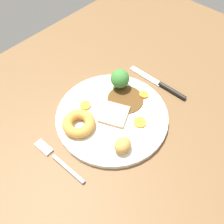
# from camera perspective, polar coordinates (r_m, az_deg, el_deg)

# --- Properties ---
(dining_table) EXTENTS (1.20, 0.84, 0.04)m
(dining_table) POSITION_cam_1_polar(r_m,az_deg,el_deg) (0.65, 1.16, -0.53)
(dining_table) COLOR brown
(dining_table) RESTS_ON ground
(dinner_plate) EXTENTS (0.28, 0.28, 0.01)m
(dinner_plate) POSITION_cam_1_polar(r_m,az_deg,el_deg) (0.62, 0.00, -0.94)
(dinner_plate) COLOR silver
(dinner_plate) RESTS_ON dining_table
(gravy_pool) EXTENTS (0.09, 0.09, 0.00)m
(gravy_pool) POSITION_cam_1_polar(r_m,az_deg,el_deg) (0.64, 3.44, 2.78)
(gravy_pool) COLOR #563819
(gravy_pool) RESTS_ON dinner_plate
(meat_slice_main) EXTENTS (0.09, 0.09, 0.01)m
(meat_slice_main) POSITION_cam_1_polar(r_m,az_deg,el_deg) (0.61, 0.56, -0.55)
(meat_slice_main) COLOR tan
(meat_slice_main) RESTS_ON dinner_plate
(yorkshire_pudding) EXTENTS (0.08, 0.08, 0.02)m
(yorkshire_pudding) POSITION_cam_1_polar(r_m,az_deg,el_deg) (0.59, -7.74, -2.66)
(yorkshire_pudding) COLOR #C68938
(yorkshire_pudding) RESTS_ON dinner_plate
(roast_potato_left) EXTENTS (0.04, 0.04, 0.03)m
(roast_potato_left) POSITION_cam_1_polar(r_m,az_deg,el_deg) (0.55, 2.49, -7.74)
(roast_potato_left) COLOR #BC8C42
(roast_potato_left) RESTS_ON dinner_plate
(carrot_coin_front) EXTENTS (0.03, 0.03, 0.00)m
(carrot_coin_front) POSITION_cam_1_polar(r_m,az_deg,el_deg) (0.60, 6.79, -2.16)
(carrot_coin_front) COLOR orange
(carrot_coin_front) RESTS_ON dinner_plate
(carrot_coin_back) EXTENTS (0.02, 0.02, 0.01)m
(carrot_coin_back) POSITION_cam_1_polar(r_m,az_deg,el_deg) (0.65, 7.38, 4.04)
(carrot_coin_back) COLOR orange
(carrot_coin_back) RESTS_ON dinner_plate
(carrot_coin_side) EXTENTS (0.03, 0.03, 0.01)m
(carrot_coin_side) POSITION_cam_1_polar(r_m,az_deg,el_deg) (0.63, -6.22, 1.53)
(carrot_coin_side) COLOR orange
(carrot_coin_side) RESTS_ON dinner_plate
(broccoli_floret) EXTENTS (0.05, 0.05, 0.06)m
(broccoli_floret) POSITION_cam_1_polar(r_m,az_deg,el_deg) (0.65, 1.86, 7.73)
(broccoli_floret) COLOR #8CB766
(broccoli_floret) RESTS_ON dinner_plate
(fork) EXTENTS (0.02, 0.15, 0.01)m
(fork) POSITION_cam_1_polar(r_m,az_deg,el_deg) (0.57, -12.50, -10.78)
(fork) COLOR silver
(fork) RESTS_ON dining_table
(knife) EXTENTS (0.02, 0.19, 0.01)m
(knife) POSITION_cam_1_polar(r_m,az_deg,el_deg) (0.70, 11.54, 6.16)
(knife) COLOR black
(knife) RESTS_ON dining_table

